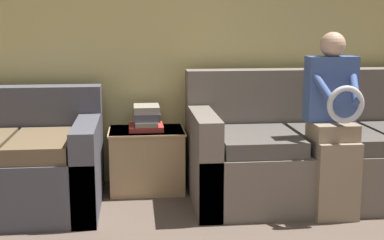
{
  "coord_description": "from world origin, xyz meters",
  "views": [
    {
      "loc": [
        -0.23,
        -1.46,
        1.31
      ],
      "look_at": [
        0.11,
        1.69,
        0.71
      ],
      "focal_mm": 50.0,
      "sensor_mm": 36.0,
      "label": 1
    }
  ],
  "objects_px": {
    "side_shelf": "(147,159)",
    "book_stack": "(146,118)",
    "couch_main": "(329,153)",
    "child_left_seated": "(334,118)"
  },
  "relations": [
    {
      "from": "side_shelf",
      "to": "book_stack",
      "type": "distance_m",
      "value": 0.32
    },
    {
      "from": "couch_main",
      "to": "side_shelf",
      "type": "distance_m",
      "value": 1.38
    },
    {
      "from": "couch_main",
      "to": "book_stack",
      "type": "bearing_deg",
      "value": 168.43
    },
    {
      "from": "child_left_seated",
      "to": "book_stack",
      "type": "xyz_separation_m",
      "value": [
        -1.23,
        0.67,
        -0.1
      ]
    },
    {
      "from": "child_left_seated",
      "to": "side_shelf",
      "type": "relative_size",
      "value": 2.13
    },
    {
      "from": "child_left_seated",
      "to": "book_stack",
      "type": "relative_size",
      "value": 4.44
    },
    {
      "from": "child_left_seated",
      "to": "book_stack",
      "type": "distance_m",
      "value": 1.4
    },
    {
      "from": "side_shelf",
      "to": "book_stack",
      "type": "relative_size",
      "value": 2.09
    },
    {
      "from": "child_left_seated",
      "to": "side_shelf",
      "type": "height_order",
      "value": "child_left_seated"
    },
    {
      "from": "book_stack",
      "to": "side_shelf",
      "type": "bearing_deg",
      "value": 125.75
    }
  ]
}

